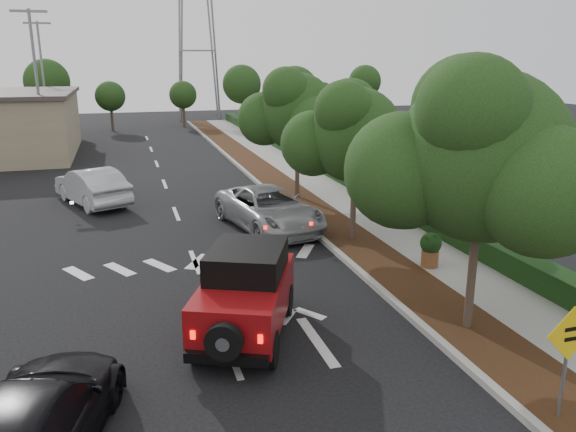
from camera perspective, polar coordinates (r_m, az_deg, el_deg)
name	(u,v)px	position (r m, az deg, el deg)	size (l,w,h in m)	color
ground	(231,354)	(12.71, -5.85, -13.75)	(120.00, 120.00, 0.00)	black
curb	(282,204)	(24.60, -0.59, 1.21)	(0.20, 70.00, 0.15)	#9E9B93
planting_strip	(304,203)	(24.89, 1.62, 1.34)	(1.80, 70.00, 0.12)	black
sidewalk	(344,200)	(25.52, 5.68, 1.63)	(2.00, 70.00, 0.12)	gray
hedge	(372,191)	(26.00, 8.57, 2.56)	(0.80, 70.00, 0.80)	black
transmission_tower	(200,121)	(59.76, -8.91, 9.53)	(7.00, 4.00, 28.00)	slate
street_tree_near	(466,330)	(14.27, 17.68, -10.99)	(3.80, 3.80, 5.92)	black
street_tree_mid	(352,242)	(19.96, 6.53, -2.59)	(3.20, 3.20, 5.32)	black
street_tree_far	(297,199)	(25.82, 0.94, 1.74)	(3.40, 3.40, 5.62)	black
light_pole_a	(47,164)	(37.71, -23.32, 4.91)	(2.00, 0.22, 9.00)	slate
light_pole_b	(50,139)	(49.62, -23.01, 7.25)	(2.00, 0.22, 9.00)	slate
red_jeep	(247,291)	(13.12, -4.21, -7.57)	(3.15, 4.25, 2.08)	black
silver_suv_ahead	(269,209)	(21.19, -1.95, 0.75)	(2.55, 5.53, 1.54)	#97999E
black_suv_oncoming	(31,425)	(10.19, -24.68, -18.70)	(2.00, 4.92, 1.43)	black
silver_sedan_oncoming	(92,186)	(26.21, -19.30, 2.88)	(1.71, 4.92, 1.62)	#B7BABF
speed_hump_sign	(569,347)	(10.94, 26.62, -11.85)	(1.00, 0.09, 2.13)	slate
terracotta_planter	(431,246)	(17.51, 14.29, -3.00)	(0.65, 0.65, 1.13)	brown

